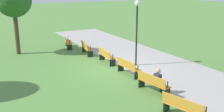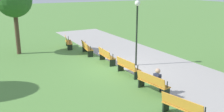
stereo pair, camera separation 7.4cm
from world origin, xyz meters
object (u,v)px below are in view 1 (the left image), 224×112
(bench_3, at_px, (128,67))
(lamp_post, at_px, (137,21))
(bench_0, at_px, (68,42))
(tree_1, at_px, (13,0))
(bench_5, at_px, (184,108))
(person_seated, at_px, (159,80))
(bench_1, at_px, (86,48))
(bench_4, at_px, (153,83))
(bench_2, at_px, (106,56))

(bench_3, xyz_separation_m, lamp_post, (-1.28, 1.38, 2.25))
(bench_0, height_order, tree_1, tree_1)
(bench_5, relative_size, person_seated, 1.46)
(bench_1, xyz_separation_m, person_seated, (7.87, 0.18, 0.17))
(bench_0, distance_m, bench_4, 10.18)
(bench_1, bearing_deg, lamp_post, 31.95)
(bench_0, xyz_separation_m, bench_1, (2.51, 0.51, 0.00))
(bench_0, bearing_deg, bench_5, 14.57)
(bench_4, bearing_deg, bench_2, 168.36)
(bench_5, bearing_deg, tree_1, -178.23)
(tree_1, bearing_deg, bench_2, 41.92)
(bench_1, height_order, bench_5, same)
(bench_2, bearing_deg, bench_1, -171.29)
(bench_2, relative_size, bench_4, 0.98)
(bench_1, height_order, bench_3, same)
(bench_2, distance_m, lamp_post, 2.94)
(bench_5, bearing_deg, bench_1, 162.53)
(bench_0, xyz_separation_m, person_seated, (10.37, 0.69, 0.17))
(person_seated, xyz_separation_m, tree_1, (-10.29, -4.39, 3.13))
(bench_3, xyz_separation_m, person_seated, (2.76, -0.08, 0.17))
(lamp_post, bearing_deg, bench_0, -161.21)
(bench_3, bearing_deg, bench_1, 179.98)
(bench_0, xyz_separation_m, bench_5, (12.68, 0.00, 0.00))
(bench_2, xyz_separation_m, tree_1, (-4.98, -4.47, 3.30))
(bench_2, height_order, bench_4, same)
(bench_4, height_order, lamp_post, lamp_post)
(bench_3, height_order, lamp_post, lamp_post)
(bench_1, xyz_separation_m, lamp_post, (3.83, 1.64, 2.25))
(bench_1, height_order, lamp_post, lamp_post)
(bench_1, xyz_separation_m, bench_2, (2.55, 0.26, 0.00))
(bench_4, distance_m, person_seated, 0.32)
(bench_0, height_order, bench_4, same)
(bench_2, distance_m, bench_5, 7.66)
(bench_3, distance_m, lamp_post, 2.94)
(bench_2, relative_size, tree_1, 0.34)
(bench_4, height_order, person_seated, person_seated)
(bench_2, bearing_deg, lamp_post, 50.11)
(person_seated, bearing_deg, bench_2, 170.36)
(bench_0, distance_m, bench_5, 12.68)
(bench_1, height_order, tree_1, tree_1)
(bench_4, xyz_separation_m, tree_1, (-10.09, -4.21, 3.30))
(bench_3, xyz_separation_m, tree_1, (-7.54, -4.47, 3.30))
(bench_4, relative_size, tree_1, 0.35)
(bench_2, xyz_separation_m, bench_4, (5.11, -0.26, 0.00))
(person_seated, bearing_deg, tree_1, -165.67)
(person_seated, bearing_deg, bench_4, -148.42)
(lamp_post, bearing_deg, tree_1, -136.92)
(bench_5, bearing_deg, lamp_post, 146.63)
(bench_1, bearing_deg, bench_2, 14.54)
(bench_4, distance_m, tree_1, 11.42)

